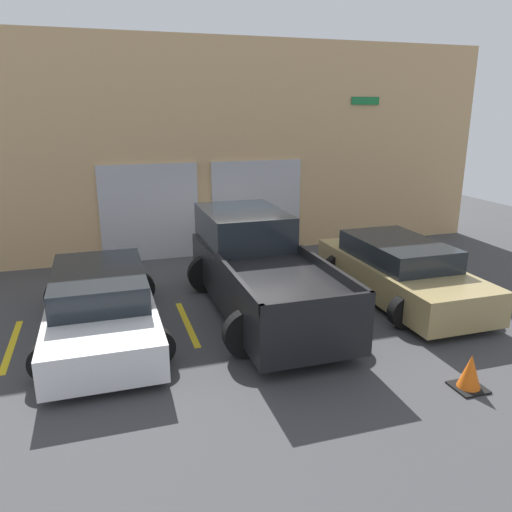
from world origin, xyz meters
The scene contains 10 objects.
ground_plane centered at (0.00, 0.00, 0.00)m, with size 28.00×28.00×0.00m, color #3D3D3F.
shophouse_building centered at (0.00, 3.29, 2.92)m, with size 17.00×0.68×5.90m.
pickup_truck centered at (0.00, -1.34, 0.88)m, with size 2.50×5.34×1.89m.
sedan_white centered at (-3.14, -1.64, 0.58)m, with size 2.25×4.72×1.23m.
sedan_side centered at (3.14, -1.65, 0.62)m, with size 2.21×4.62×1.29m.
parking_stripe_far_left centered at (-4.71, -1.67, 0.00)m, with size 0.12×2.20×0.01m, color gold.
parking_stripe_left centered at (-1.57, -1.67, 0.00)m, with size 0.12×2.20×0.01m, color gold.
parking_stripe_centre centered at (1.57, -1.67, 0.00)m, with size 0.12×2.20×0.01m, color gold.
parking_stripe_right centered at (4.71, -1.67, 0.00)m, with size 0.12×2.20×0.01m, color gold.
traffic_cone centered at (2.04, -5.30, 0.25)m, with size 0.47×0.47×0.55m.
Camera 1 is at (-2.99, -10.65, 4.02)m, focal length 35.00 mm.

